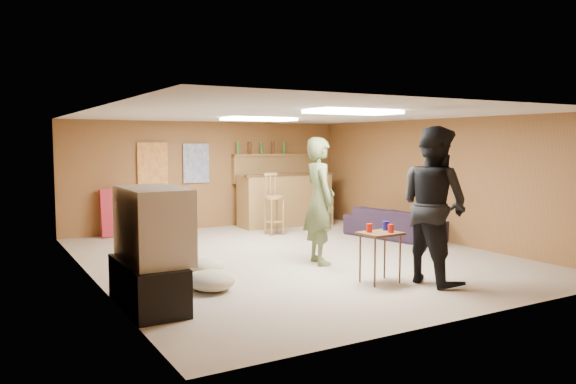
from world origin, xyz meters
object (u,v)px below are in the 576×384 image
bar_counter (285,200)px  person_olive (320,201)px  tv_body (153,224)px  tray_table (380,258)px  sofa (395,223)px  person_black (434,205)px

bar_counter → person_olive: bearing=-111.8°
tv_body → tray_table: size_ratio=1.70×
bar_counter → sofa: bar_counter is taller
tv_body → person_black: (3.38, -0.73, 0.09)m
tv_body → sofa: bearing=21.8°
bar_counter → person_black: 5.26m
bar_counter → sofa: bearing=-67.7°
tray_table → person_black: bearing=-28.1°
tv_body → person_olive: 2.88m
bar_counter → person_olive: person_olive is taller
person_olive → tray_table: (0.05, -1.33, -0.60)m
bar_counter → tray_table: (-1.37, -4.87, -0.23)m
tv_body → sofa: tv_body is taller
tv_body → bar_counter: size_ratio=0.55×
bar_counter → person_olive: (-1.42, -3.53, 0.38)m
sofa → tv_body: bearing=98.4°
sofa → tray_table: 3.41m
bar_counter → tray_table: 5.06m
tv_body → tray_table: bearing=-8.5°
person_olive → person_black: person_black is taller
person_black → sofa: person_black is taller
person_black → person_olive: bearing=19.2°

